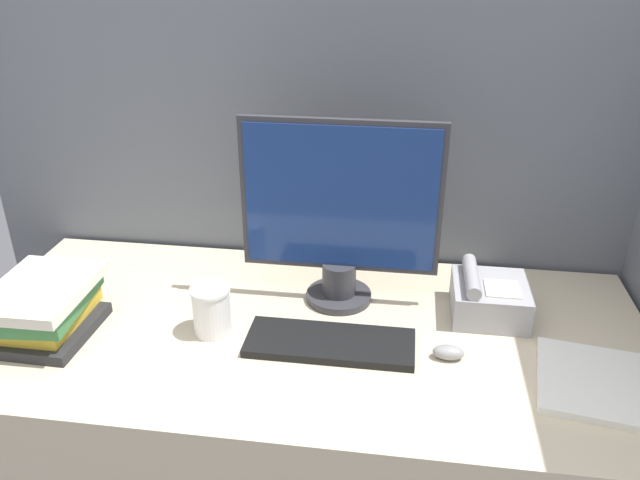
{
  "coord_description": "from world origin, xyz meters",
  "views": [
    {
      "loc": [
        0.22,
        -0.87,
        1.61
      ],
      "look_at": [
        0.03,
        0.43,
        0.96
      ],
      "focal_mm": 35.0,
      "sensor_mm": 36.0,
      "label": 1
    }
  ],
  "objects_px": {
    "keyboard": "(330,343)",
    "desk_telephone": "(488,298)",
    "mouse": "(448,352)",
    "book_stack": "(41,307)",
    "coffee_cup": "(212,310)",
    "monitor": "(340,218)"
  },
  "relations": [
    {
      "from": "coffee_cup",
      "to": "monitor",
      "type": "bearing_deg",
      "value": 34.73
    },
    {
      "from": "keyboard",
      "to": "book_stack",
      "type": "relative_size",
      "value": 1.37
    },
    {
      "from": "keyboard",
      "to": "mouse",
      "type": "distance_m",
      "value": 0.27
    },
    {
      "from": "keyboard",
      "to": "mouse",
      "type": "relative_size",
      "value": 5.46
    },
    {
      "from": "monitor",
      "to": "book_stack",
      "type": "relative_size",
      "value": 1.74
    },
    {
      "from": "keyboard",
      "to": "mouse",
      "type": "xyz_separation_m",
      "value": [
        0.27,
        -0.01,
        0.01
      ]
    },
    {
      "from": "monitor",
      "to": "mouse",
      "type": "bearing_deg",
      "value": -39.02
    },
    {
      "from": "coffee_cup",
      "to": "book_stack",
      "type": "relative_size",
      "value": 0.42
    },
    {
      "from": "mouse",
      "to": "desk_telephone",
      "type": "xyz_separation_m",
      "value": [
        0.1,
        0.2,
        0.03
      ]
    },
    {
      "from": "book_stack",
      "to": "desk_telephone",
      "type": "height_order",
      "value": "book_stack"
    },
    {
      "from": "keyboard",
      "to": "desk_telephone",
      "type": "height_order",
      "value": "desk_telephone"
    },
    {
      "from": "monitor",
      "to": "desk_telephone",
      "type": "height_order",
      "value": "monitor"
    },
    {
      "from": "desk_telephone",
      "to": "coffee_cup",
      "type": "bearing_deg",
      "value": -165.22
    },
    {
      "from": "mouse",
      "to": "book_stack",
      "type": "xyz_separation_m",
      "value": [
        -0.97,
        -0.03,
        0.05
      ]
    },
    {
      "from": "mouse",
      "to": "book_stack",
      "type": "relative_size",
      "value": 0.25
    },
    {
      "from": "keyboard",
      "to": "book_stack",
      "type": "bearing_deg",
      "value": -177.3
    },
    {
      "from": "monitor",
      "to": "keyboard",
      "type": "xyz_separation_m",
      "value": [
        0.0,
        -0.22,
        -0.22
      ]
    },
    {
      "from": "mouse",
      "to": "desk_telephone",
      "type": "distance_m",
      "value": 0.23
    },
    {
      "from": "keyboard",
      "to": "coffee_cup",
      "type": "distance_m",
      "value": 0.29
    },
    {
      "from": "keyboard",
      "to": "coffee_cup",
      "type": "height_order",
      "value": "coffee_cup"
    },
    {
      "from": "keyboard",
      "to": "desk_telephone",
      "type": "bearing_deg",
      "value": 27.49
    },
    {
      "from": "book_stack",
      "to": "desk_telephone",
      "type": "distance_m",
      "value": 1.1
    }
  ]
}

